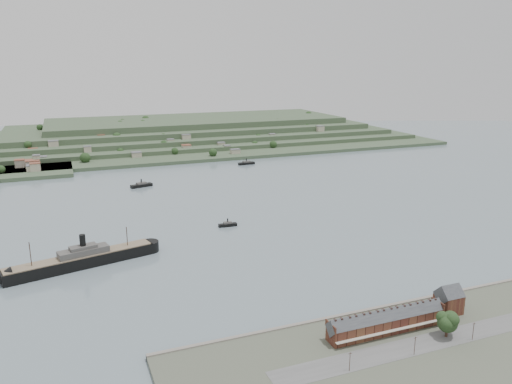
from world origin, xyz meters
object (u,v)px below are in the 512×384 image
object	(u,v)px
terrace_row	(386,321)
gabled_building	(449,300)
fig_tree	(449,322)
steamship	(77,261)
tugboat	(228,224)

from	to	relation	value
terrace_row	gabled_building	distance (m)	37.74
terrace_row	fig_tree	world-z (taller)	fig_tree
terrace_row	steamship	size ratio (longest dim) A/B	0.59
terrace_row	steamship	bearing A→B (deg)	133.69
fig_tree	terrace_row	bearing A→B (deg)	148.62
fig_tree	gabled_building	bearing A→B (deg)	47.73
tugboat	fig_tree	bearing A→B (deg)	-77.74
steamship	fig_tree	bearing A→B (deg)	-44.44
steamship	fig_tree	distance (m)	200.68
gabled_building	tugboat	world-z (taller)	gabled_building
gabled_building	steamship	xyz separation A→B (m)	(-158.97, 123.16, -3.92)
gabled_building	terrace_row	bearing A→B (deg)	-173.88
terrace_row	steamship	world-z (taller)	steamship
gabled_building	fig_tree	distance (m)	23.40
tugboat	gabled_building	bearing A→B (deg)	-71.35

